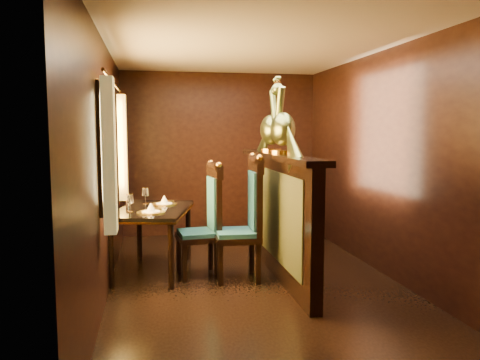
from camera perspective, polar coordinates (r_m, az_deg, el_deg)
The scene contains 8 objects.
ground at distance 5.09m, azimuth 1.81°, elevation -12.44°, with size 5.00×5.00×0.00m, color black.
room_shell at distance 4.82m, azimuth 0.83°, elevation 5.69°, with size 3.04×5.04×2.52m.
partition at distance 5.27m, azimuth 4.53°, elevation -3.80°, with size 0.26×2.70×1.36m.
dining_table at distance 5.39m, azimuth -10.60°, elevation -4.14°, with size 1.03×1.40×0.94m.
chair_left at distance 5.23m, azimuth -3.90°, elevation -4.39°, with size 0.50×0.53×1.28m.
chair_right at distance 5.07m, azimuth 1.01°, elevation -4.19°, with size 0.50×0.55×1.37m.
peacock_left at distance 5.02m, azimuth 5.25°, elevation 7.97°, with size 0.27×0.71×0.85m, color #194D3B, non-canonical shape.
peacock_right at distance 5.49m, azimuth 3.83°, elevation 7.73°, with size 0.26×0.70×0.83m, color #194D3B, non-canonical shape.
Camera 1 is at (-1.05, -4.71, 1.61)m, focal length 35.00 mm.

